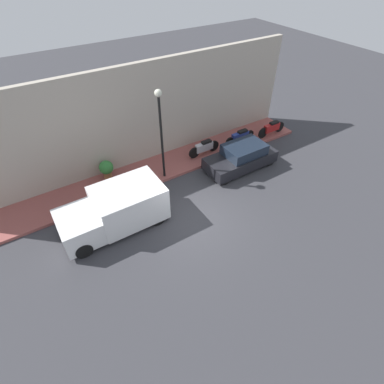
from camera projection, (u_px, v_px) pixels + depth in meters
ground_plane at (194, 219)px, 13.60m from camera, size 60.00×60.00×0.00m
sidewalk at (153, 171)px, 16.23m from camera, size 2.24×18.93×0.15m
building_facade at (137, 117)px, 15.32m from camera, size 0.30×18.93×5.35m
parked_car at (241, 157)px, 16.20m from camera, size 1.71×3.96×1.37m
delivery_van at (114, 210)px, 12.77m from camera, size 2.09×4.48×1.79m
motorcycle_red at (272, 128)px, 18.65m from camera, size 0.30×2.07×0.85m
scooter_silver at (204, 147)px, 17.01m from camera, size 0.30×2.00×0.84m
motorcycle_blue at (240, 136)px, 18.07m from camera, size 0.30×2.10×0.73m
streetlamp at (160, 123)px, 13.74m from camera, size 0.34×0.34×4.68m
potted_plant at (106, 168)px, 15.33m from camera, size 0.72×0.72×0.99m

